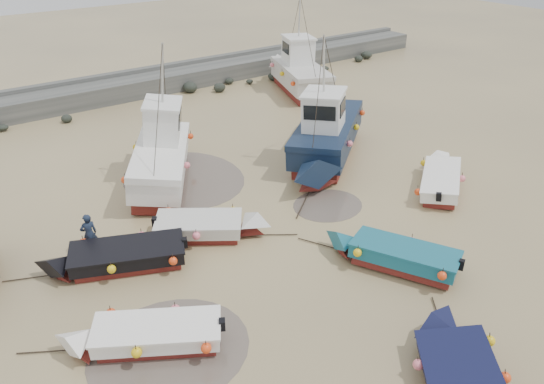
% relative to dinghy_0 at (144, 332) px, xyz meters
% --- Properties ---
extents(ground, '(120.00, 120.00, 0.00)m').
position_rel_dinghy_0_xyz_m(ground, '(4.64, 0.25, -0.55)').
color(ground, tan).
rests_on(ground, ground).
extents(seawall, '(60.00, 4.92, 1.50)m').
position_rel_dinghy_0_xyz_m(seawall, '(4.69, 22.25, 0.08)').
color(seawall, '#5E5E5A').
rests_on(seawall, ground).
extents(puddle_a, '(4.72, 4.72, 0.01)m').
position_rel_dinghy_0_xyz_m(puddle_a, '(0.50, -0.49, -0.55)').
color(puddle_a, '#5D5248').
rests_on(puddle_a, ground).
extents(puddle_b, '(3.08, 3.08, 0.01)m').
position_rel_dinghy_0_xyz_m(puddle_b, '(9.73, 3.24, -0.55)').
color(puddle_b, '#5D5248').
rests_on(puddle_b, ground).
extents(puddle_d, '(5.46, 5.46, 0.01)m').
position_rel_dinghy_0_xyz_m(puddle_d, '(5.91, 9.15, -0.55)').
color(puddle_d, '#5D5248').
rests_on(puddle_d, ground).
extents(dinghy_0, '(5.37, 3.60, 1.43)m').
position_rel_dinghy_0_xyz_m(dinghy_0, '(0.00, 0.00, 0.00)').
color(dinghy_0, maroon).
rests_on(dinghy_0, ground).
extents(dinghy_1, '(4.77, 5.55, 1.43)m').
position_rel_dinghy_0_xyz_m(dinghy_1, '(5.96, -6.48, -0.01)').
color(dinghy_1, maroon).
rests_on(dinghy_1, ground).
extents(dinghy_2, '(3.49, 5.63, 1.43)m').
position_rel_dinghy_0_xyz_m(dinghy_2, '(8.76, -1.39, -0.00)').
color(dinghy_2, maroon).
rests_on(dinghy_2, ground).
extents(dinghy_3, '(5.50, 4.28, 1.43)m').
position_rel_dinghy_0_xyz_m(dinghy_3, '(15.05, 1.50, -0.01)').
color(dinghy_3, maroon).
rests_on(dinghy_3, ground).
extents(dinghy_4, '(5.99, 3.24, 1.43)m').
position_rel_dinghy_0_xyz_m(dinghy_4, '(0.79, 4.16, -0.01)').
color(dinghy_4, maroon).
rests_on(dinghy_4, ground).
extents(dinghy_5, '(4.91, 3.72, 1.43)m').
position_rel_dinghy_0_xyz_m(dinghy_5, '(4.39, 4.05, 0.01)').
color(dinghy_5, maroon).
rests_on(dinghy_5, ground).
extents(cabin_boat_1, '(5.81, 8.79, 6.22)m').
position_rel_dinghy_0_xyz_m(cabin_boat_1, '(5.10, 9.76, 0.81)').
color(cabin_boat_1, maroon).
rests_on(cabin_boat_1, ground).
extents(cabin_boat_2, '(8.83, 7.36, 6.22)m').
position_rel_dinghy_0_xyz_m(cabin_boat_2, '(12.67, 6.84, 0.79)').
color(cabin_boat_2, maroon).
rests_on(cabin_boat_2, ground).
extents(cabin_boat_3, '(4.85, 9.06, 6.22)m').
position_rel_dinghy_0_xyz_m(cabin_boat_3, '(18.74, 16.82, 0.83)').
color(cabin_boat_3, maroon).
rests_on(cabin_boat_3, ground).
extents(person, '(0.60, 0.41, 1.62)m').
position_rel_dinghy_0_xyz_m(person, '(0.35, 5.62, -0.55)').
color(person, '#182235').
rests_on(person, ground).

